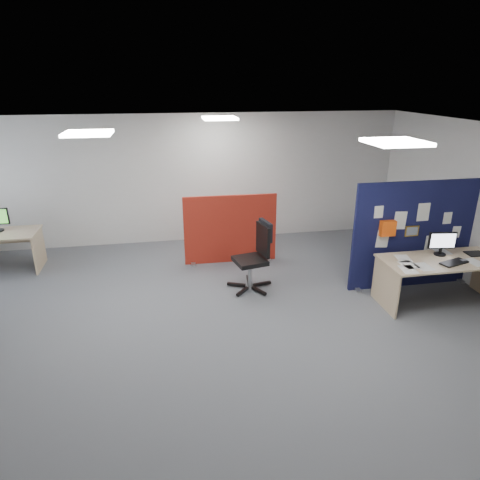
{
  "coord_description": "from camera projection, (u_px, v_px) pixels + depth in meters",
  "views": [
    {
      "loc": [
        -0.58,
        -5.45,
        3.32
      ],
      "look_at": [
        0.53,
        0.64,
        1.0
      ],
      "focal_mm": 32.0,
      "sensor_mm": 36.0,
      "label": 1
    }
  ],
  "objects": [
    {
      "name": "floor",
      "position": [
        212.0,
        321.0,
        6.28
      ],
      "size": [
        9.0,
        9.0,
        0.0
      ],
      "primitive_type": "plane",
      "color": "#56595E",
      "rests_on": "ground"
    },
    {
      "name": "ceiling_lights",
      "position": [
        226.0,
        129.0,
        6.01
      ],
      "size": [
        4.1,
        4.1,
        0.04
      ],
      "color": "white",
      "rests_on": "ceiling"
    },
    {
      "name": "red_divider",
      "position": [
        230.0,
        230.0,
        8.11
      ],
      "size": [
        1.77,
        0.3,
        1.32
      ],
      "rotation": [
        0.0,
        0.0,
        -0.02
      ],
      "color": "maroon",
      "rests_on": "floor"
    },
    {
      "name": "main_desk",
      "position": [
        440.0,
        268.0,
        6.66
      ],
      "size": [
        1.88,
        0.83,
        0.73
      ],
      "color": "tan",
      "rests_on": "floor"
    },
    {
      "name": "wall_back",
      "position": [
        191.0,
        179.0,
        9.03
      ],
      "size": [
        9.0,
        0.02,
        2.7
      ],
      "primitive_type": "cube",
      "color": "silver",
      "rests_on": "floor"
    },
    {
      "name": "mouse",
      "position": [
        464.0,
        261.0,
        6.49
      ],
      "size": [
        0.11,
        0.08,
        0.03
      ],
      "primitive_type": "cube",
      "rotation": [
        0.0,
        0.0,
        0.18
      ],
      "color": "#A2A3A8",
      "rests_on": "main_desk"
    },
    {
      "name": "navy_divider",
      "position": [
        415.0,
        235.0,
        7.07
      ],
      "size": [
        2.21,
        0.3,
        1.83
      ],
      "color": "black",
      "rests_on": "floor"
    },
    {
      "name": "ceiling",
      "position": [
        207.0,
        133.0,
        5.33
      ],
      "size": [
        9.0,
        7.0,
        0.02
      ],
      "primitive_type": "cube",
      "color": "white",
      "rests_on": "wall_back"
    },
    {
      "name": "monitor_main",
      "position": [
        442.0,
        242.0,
        6.67
      ],
      "size": [
        0.43,
        0.18,
        0.38
      ],
      "rotation": [
        0.0,
        0.0,
        -0.13
      ],
      "color": "black",
      "rests_on": "main_desk"
    },
    {
      "name": "paper_tray",
      "position": [
        475.0,
        254.0,
        6.77
      ],
      "size": [
        0.29,
        0.23,
        0.01
      ],
      "primitive_type": "cube",
      "rotation": [
        0.0,
        0.0,
        -0.05
      ],
      "color": "black",
      "rests_on": "main_desk"
    },
    {
      "name": "office_chair",
      "position": [
        256.0,
        252.0,
        7.07
      ],
      "size": [
        0.76,
        0.75,
        1.15
      ],
      "rotation": [
        0.0,
        0.0,
        0.21
      ],
      "color": "black",
      "rests_on": "floor"
    },
    {
      "name": "keyboard",
      "position": [
        454.0,
        263.0,
        6.43
      ],
      "size": [
        0.48,
        0.3,
        0.02
      ],
      "primitive_type": "cube",
      "rotation": [
        0.0,
        0.0,
        0.3
      ],
      "color": "black",
      "rests_on": "main_desk"
    },
    {
      "name": "desk_papers",
      "position": [
        427.0,
        262.0,
        6.48
      ],
      "size": [
        1.39,
        0.87,
        0.0
      ],
      "color": "white",
      "rests_on": "main_desk"
    },
    {
      "name": "wall_front",
      "position": [
        276.0,
        428.0,
        2.58
      ],
      "size": [
        9.0,
        0.02,
        2.7
      ],
      "primitive_type": "cube",
      "color": "silver",
      "rests_on": "floor"
    }
  ]
}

